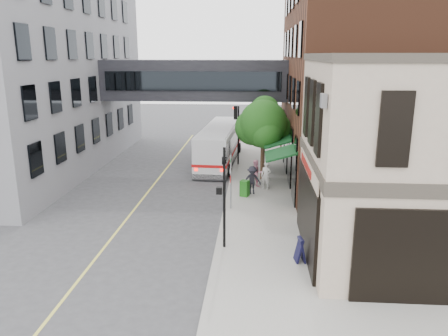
# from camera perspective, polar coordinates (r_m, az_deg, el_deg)

# --- Properties ---
(ground) EXTENTS (120.00, 120.00, 0.00)m
(ground) POSITION_cam_1_polar(r_m,az_deg,el_deg) (17.96, -1.74, -13.30)
(ground) COLOR #38383A
(ground) RESTS_ON ground
(sidewalk_main) EXTENTS (4.00, 60.00, 0.15)m
(sidewalk_main) POSITION_cam_1_polar(r_m,az_deg,el_deg) (30.93, 4.59, -1.05)
(sidewalk_main) COLOR gray
(sidewalk_main) RESTS_ON ground
(corner_building) EXTENTS (10.19, 8.12, 8.45)m
(corner_building) POSITION_cam_1_polar(r_m,az_deg,el_deg) (19.67, 25.81, 0.83)
(corner_building) COLOR tan
(corner_building) RESTS_ON ground
(brick_building) EXTENTS (13.76, 18.00, 14.00)m
(brick_building) POSITION_cam_1_polar(r_m,az_deg,el_deg) (31.91, 19.61, 11.25)
(brick_building) COLOR #4E2818
(brick_building) RESTS_ON ground
(opposite_building) EXTENTS (14.00, 24.00, 14.00)m
(opposite_building) POSITION_cam_1_polar(r_m,az_deg,el_deg) (36.88, -26.81, 10.91)
(opposite_building) COLOR slate
(opposite_building) RESTS_ON ground
(skyway_bridge) EXTENTS (14.00, 3.18, 3.00)m
(skyway_bridge) POSITION_cam_1_polar(r_m,az_deg,el_deg) (34.15, -3.81, 11.40)
(skyway_bridge) COLOR black
(skyway_bridge) RESTS_ON ground
(traffic_signal_near) EXTENTS (0.44, 0.22, 4.60)m
(traffic_signal_near) POSITION_cam_1_polar(r_m,az_deg,el_deg) (18.63, -0.06, -2.30)
(traffic_signal_near) COLOR black
(traffic_signal_near) RESTS_ON sidewalk_main
(traffic_signal_far) EXTENTS (0.53, 0.28, 4.50)m
(traffic_signal_far) POSITION_cam_1_polar(r_m,az_deg,el_deg) (33.20, 1.66, 5.84)
(traffic_signal_far) COLOR black
(traffic_signal_far) RESTS_ON sidewalk_main
(street_sign_pole) EXTENTS (0.08, 0.75, 3.00)m
(street_sign_pole) POSITION_cam_1_polar(r_m,az_deg,el_deg) (23.72, 0.88, -1.22)
(street_sign_pole) COLOR gray
(street_sign_pole) RESTS_ON sidewalk_main
(street_tree) EXTENTS (3.80, 3.20, 5.60)m
(street_tree) POSITION_cam_1_polar(r_m,az_deg,el_deg) (29.35, 5.13, 5.76)
(street_tree) COLOR #382619
(street_tree) RESTS_ON sidewalk_main
(lane_marking) EXTENTS (0.12, 40.00, 0.01)m
(lane_marking) POSITION_cam_1_polar(r_m,az_deg,el_deg) (27.92, -9.91, -3.11)
(lane_marking) COLOR #D8CC4C
(lane_marking) RESTS_ON ground
(bus) EXTENTS (3.10, 10.93, 2.91)m
(bus) POSITION_cam_1_polar(r_m,az_deg,el_deg) (34.49, -0.54, 3.30)
(bus) COLOR silver
(bus) RESTS_ON ground
(pedestrian_a) EXTENTS (0.75, 0.63, 1.74)m
(pedestrian_a) POSITION_cam_1_polar(r_m,az_deg,el_deg) (27.55, 5.50, -0.99)
(pedestrian_a) COLOR silver
(pedestrian_a) RESTS_ON sidewalk_main
(pedestrian_b) EXTENTS (1.01, 0.88, 1.79)m
(pedestrian_b) POSITION_cam_1_polar(r_m,az_deg,el_deg) (27.84, 4.24, -0.74)
(pedestrian_b) COLOR pink
(pedestrian_b) RESTS_ON sidewalk_main
(pedestrian_c) EXTENTS (1.19, 0.80, 1.72)m
(pedestrian_c) POSITION_cam_1_polar(r_m,az_deg,el_deg) (26.55, 3.70, -1.59)
(pedestrian_c) COLOR black
(pedestrian_c) RESTS_ON sidewalk_main
(newspaper_box) EXTENTS (0.62, 0.59, 0.97)m
(newspaper_box) POSITION_cam_1_polar(r_m,az_deg,el_deg) (26.17, 2.72, -2.67)
(newspaper_box) COLOR #1B6016
(newspaper_box) RESTS_ON sidewalk_main
(sandwich_board) EXTENTS (0.46, 0.63, 1.03)m
(sandwich_board) POSITION_cam_1_polar(r_m,az_deg,el_deg) (18.42, 9.92, -10.47)
(sandwich_board) COLOR black
(sandwich_board) RESTS_ON sidewalk_main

